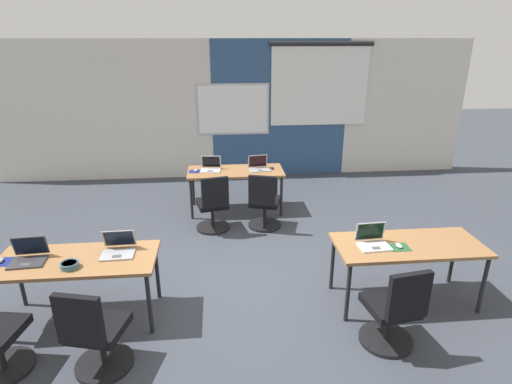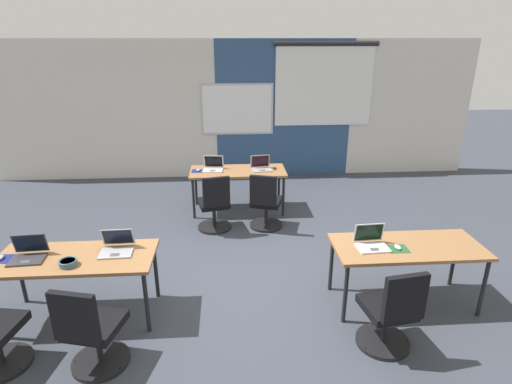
% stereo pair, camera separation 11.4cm
% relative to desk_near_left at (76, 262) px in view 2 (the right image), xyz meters
% --- Properties ---
extents(ground_plane, '(24.00, 24.00, 0.00)m').
position_rel_desk_near_left_xyz_m(ground_plane, '(1.75, 0.60, -0.66)').
color(ground_plane, '#383D47').
extents(back_wall_assembly, '(10.00, 0.27, 2.80)m').
position_rel_desk_near_left_xyz_m(back_wall_assembly, '(1.79, 4.80, 0.75)').
color(back_wall_assembly, silver).
rests_on(back_wall_assembly, ground).
extents(desk_near_left, '(1.60, 0.70, 0.72)m').
position_rel_desk_near_left_xyz_m(desk_near_left, '(0.00, 0.00, 0.00)').
color(desk_near_left, olive).
rests_on(desk_near_left, ground).
extents(desk_near_right, '(1.60, 0.70, 0.72)m').
position_rel_desk_near_left_xyz_m(desk_near_right, '(3.50, 0.00, 0.00)').
color(desk_near_right, olive).
rests_on(desk_near_right, ground).
extents(desk_far_center, '(1.60, 0.70, 0.72)m').
position_rel_desk_near_left_xyz_m(desk_far_center, '(1.75, 2.80, 0.00)').
color(desk_far_center, olive).
rests_on(desk_far_center, ground).
extents(laptop_far_right, '(0.37, 0.32, 0.23)m').
position_rel_desk_near_left_xyz_m(laptop_far_right, '(2.15, 2.81, 0.11)').
color(laptop_far_right, '#9E9EA3').
rests_on(laptop_far_right, desk_far_center).
extents(mouse_far_right, '(0.06, 0.10, 0.03)m').
position_rel_desk_near_left_xyz_m(mouse_far_right, '(2.37, 2.82, 0.08)').
color(mouse_far_right, black).
rests_on(mouse_far_right, desk_far_center).
extents(chair_far_right, '(0.55, 0.60, 0.92)m').
position_rel_desk_near_left_xyz_m(chair_far_right, '(2.15, 2.04, -0.28)').
color(chair_far_right, black).
rests_on(chair_far_right, ground).
extents(laptop_near_left_inner, '(0.34, 0.32, 0.23)m').
position_rel_desk_near_left_xyz_m(laptop_near_left_inner, '(0.41, 0.08, 0.11)').
color(laptop_near_left_inner, '#9E9EA3').
rests_on(laptop_near_left_inner, desk_near_left).
extents(chair_near_left_inner, '(0.53, 0.59, 0.92)m').
position_rel_desk_near_left_xyz_m(chair_near_left_inner, '(0.35, -0.79, -0.28)').
color(chair_near_left_inner, black).
rests_on(chair_near_left_inner, ground).
extents(laptop_far_left, '(0.36, 0.32, 0.23)m').
position_rel_desk_near_left_xyz_m(laptop_far_left, '(1.34, 2.85, 0.11)').
color(laptop_far_left, silver).
rests_on(laptop_far_left, desk_far_center).
extents(mousepad_far_left, '(0.22, 0.19, 0.00)m').
position_rel_desk_near_left_xyz_m(mousepad_far_left, '(1.09, 2.80, 0.06)').
color(mousepad_far_left, navy).
rests_on(mousepad_far_left, desk_far_center).
extents(mouse_far_left, '(0.06, 0.10, 0.03)m').
position_rel_desk_near_left_xyz_m(mouse_far_left, '(1.09, 2.80, 0.08)').
color(mouse_far_left, '#B2B2B7').
rests_on(mouse_far_left, mousepad_far_left).
extents(chair_far_left, '(0.52, 0.58, 0.92)m').
position_rel_desk_near_left_xyz_m(chair_far_left, '(1.37, 2.02, -0.28)').
color(chair_far_left, black).
rests_on(chair_far_left, ground).
extents(laptop_near_left_end, '(0.35, 0.31, 0.23)m').
position_rel_desk_near_left_xyz_m(laptop_near_left_end, '(-0.45, 0.00, 0.11)').
color(laptop_near_left_end, '#333338').
rests_on(laptop_near_left_end, desk_near_left).
extents(mousepad_near_left_end, '(0.22, 0.19, 0.00)m').
position_rel_desk_near_left_xyz_m(mousepad_near_left_end, '(-0.73, 0.00, 0.06)').
color(mousepad_near_left_end, navy).
rests_on(mousepad_near_left_end, desk_near_left).
extents(mouse_near_left_end, '(0.07, 0.11, 0.03)m').
position_rel_desk_near_left_xyz_m(mouse_near_left_end, '(-0.73, 0.00, 0.08)').
color(mouse_near_left_end, '#B2B2B7').
rests_on(mouse_near_left_end, mousepad_near_left_end).
extents(laptop_near_right_inner, '(0.35, 0.29, 0.24)m').
position_rel_desk_near_left_xyz_m(laptop_near_right_inner, '(3.09, 0.00, 0.11)').
color(laptop_near_right_inner, silver).
rests_on(laptop_near_right_inner, desk_near_right).
extents(mousepad_near_right_inner, '(0.22, 0.19, 0.00)m').
position_rel_desk_near_left_xyz_m(mousepad_near_right_inner, '(3.36, -0.07, 0.06)').
color(mousepad_near_right_inner, '#23512D').
rests_on(mousepad_near_right_inner, desk_near_right).
extents(mouse_near_right_inner, '(0.07, 0.11, 0.03)m').
position_rel_desk_near_left_xyz_m(mouse_near_right_inner, '(3.36, -0.07, 0.08)').
color(mouse_near_right_inner, silver).
rests_on(mouse_near_right_inner, mousepad_near_right_inner).
extents(chair_near_right_inner, '(0.52, 0.57, 0.92)m').
position_rel_desk_near_left_xyz_m(chair_near_right_inner, '(3.07, -0.72, -0.28)').
color(chair_near_right_inner, black).
rests_on(chair_near_right_inner, ground).
extents(snack_bowl, '(0.18, 0.18, 0.06)m').
position_rel_desk_near_left_xyz_m(snack_bowl, '(-0.00, -0.17, 0.10)').
color(snack_bowl, '#3D6070').
rests_on(snack_bowl, desk_near_left).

